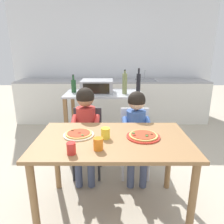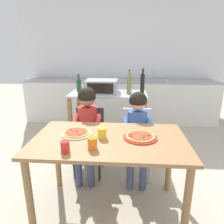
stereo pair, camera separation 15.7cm
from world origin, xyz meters
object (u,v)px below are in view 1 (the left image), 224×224
object	(u,v)px
kitchen_island_cart	(103,112)
drinking_cup_orange	(97,144)
dining_table	(112,149)
drinking_cup_red	(70,148)
toaster_oven	(96,86)
drinking_cup_yellow	(105,133)
pizza_plate_cream	(78,134)
bottle_clear_vinegar	(137,84)
bottle_tall_green_wine	(73,86)
dining_chair_right	(134,137)
bottle_squat_spirits	(124,83)
child_in_red_shirt	(85,122)
pizza_plate_red_rimmed	(142,136)
child_in_blue_striped_shirt	(136,125)
dining_chair_left	(87,137)

from	to	relation	value
kitchen_island_cart	drinking_cup_orange	bearing A→B (deg)	-89.46
dining_table	drinking_cup_red	world-z (taller)	drinking_cup_red
toaster_oven	drinking_cup_yellow	size ratio (longest dim) A/B	4.72
pizza_plate_cream	drinking_cup_yellow	distance (m)	0.25
toaster_oven	bottle_clear_vinegar	distance (m)	0.61
bottle_tall_green_wine	dining_chair_right	world-z (taller)	bottle_tall_green_wine
bottle_squat_spirits	drinking_cup_red	distance (m)	1.61
dining_table	toaster_oven	bearing A→B (deg)	99.74
kitchen_island_cart	drinking_cup_yellow	xyz separation A→B (m)	(0.06, -1.31, 0.20)
child_in_red_shirt	drinking_cup_orange	size ratio (longest dim) A/B	11.21
bottle_tall_green_wine	pizza_plate_red_rimmed	distance (m)	1.57
drinking_cup_orange	dining_table	bearing A→B (deg)	61.94
pizza_plate_red_rimmed	drinking_cup_yellow	world-z (taller)	drinking_cup_yellow
bottle_clear_vinegar	bottle_squat_spirits	world-z (taller)	bottle_clear_vinegar
toaster_oven	child_in_red_shirt	bearing A→B (deg)	-96.72
drinking_cup_orange	child_in_blue_striped_shirt	bearing A→B (deg)	63.14
kitchen_island_cart	drinking_cup_yellow	distance (m)	1.32
dining_chair_left	drinking_cup_orange	size ratio (longest dim) A/B	8.42
pizza_plate_cream	pizza_plate_red_rimmed	world-z (taller)	same
dining_table	child_in_blue_striped_shirt	bearing A→B (deg)	63.63
toaster_oven	dining_chair_right	size ratio (longest dim) A/B	0.55
child_in_red_shirt	drinking_cup_orange	bearing A→B (deg)	-75.77
child_in_blue_striped_shirt	dining_chair_right	bearing A→B (deg)	90.00
dining_chair_left	bottle_tall_green_wine	bearing A→B (deg)	111.32
child_in_red_shirt	child_in_blue_striped_shirt	distance (m)	0.58
toaster_oven	child_in_blue_striped_shirt	distance (m)	0.95
toaster_oven	dining_table	world-z (taller)	toaster_oven
drinking_cup_orange	bottle_clear_vinegar	bearing A→B (deg)	70.59
dining_chair_right	child_in_blue_striped_shirt	xyz separation A→B (m)	(-0.00, -0.12, 0.20)
dining_table	pizza_plate_red_rimmed	world-z (taller)	pizza_plate_red_rimmed
kitchen_island_cart	child_in_blue_striped_shirt	size ratio (longest dim) A/B	1.07
bottle_clear_vinegar	dining_chair_left	world-z (taller)	bottle_clear_vinegar
kitchen_island_cart	child_in_red_shirt	distance (m)	0.78
toaster_oven	pizza_plate_red_rimmed	world-z (taller)	toaster_oven
kitchen_island_cart	pizza_plate_red_rimmed	distance (m)	1.36
child_in_blue_striped_shirt	drinking_cup_yellow	bearing A→B (deg)	-121.70
child_in_blue_striped_shirt	pizza_plate_cream	world-z (taller)	child_in_blue_striped_shirt
dining_chair_right	drinking_cup_yellow	xyz separation A→B (m)	(-0.33, -0.66, 0.33)
dining_table	drinking_cup_red	size ratio (longest dim) A/B	14.86
pizza_plate_cream	dining_chair_right	bearing A→B (deg)	45.95
child_in_blue_striped_shirt	drinking_cup_yellow	size ratio (longest dim) A/B	10.94
dining_chair_right	dining_chair_left	bearing A→B (deg)	179.15
bottle_clear_vinegar	drinking_cup_red	distance (m)	1.54
dining_table	drinking_cup_yellow	size ratio (longest dim) A/B	14.17
pizza_plate_red_rimmed	drinking_cup_orange	bearing A→B (deg)	-148.28
bottle_squat_spirits	child_in_red_shirt	bearing A→B (deg)	-125.48
bottle_clear_vinegar	pizza_plate_cream	distance (m)	1.25
bottle_clear_vinegar	dining_table	world-z (taller)	bottle_clear_vinegar
pizza_plate_red_rimmed	drinking_cup_yellow	bearing A→B (deg)	-176.45
bottle_tall_green_wine	pizza_plate_cream	size ratio (longest dim) A/B	0.94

